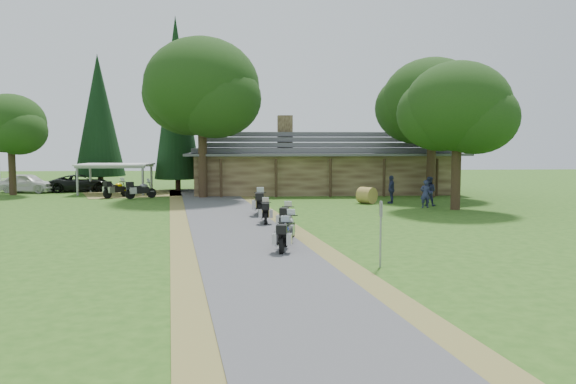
{
  "coord_description": "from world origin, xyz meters",
  "views": [
    {
      "loc": [
        0.07,
        -21.3,
        3.95
      ],
      "look_at": [
        1.91,
        5.52,
        1.6
      ],
      "focal_mm": 35.0,
      "sensor_mm": 36.0,
      "label": 1
    }
  ],
  "objects": [
    {
      "name": "carport",
      "position": [
        -10.33,
        23.06,
        1.18
      ],
      "size": [
        5.55,
        3.82,
        2.35
      ],
      "primitive_type": null,
      "rotation": [
        0.0,
        0.0,
        -0.04
      ],
      "color": "silver",
      "rests_on": "ground"
    },
    {
      "name": "person_b",
      "position": [
        11.35,
        13.21,
        1.08
      ],
      "size": [
        0.76,
        0.7,
        2.17
      ],
      "primitive_type": "imported",
      "rotation": [
        0.0,
        0.0,
        2.6
      ],
      "color": "navy",
      "rests_on": "ground"
    },
    {
      "name": "driveway",
      "position": [
        -0.5,
        4.0,
        0.0
      ],
      "size": [
        51.95,
        51.95,
        0.0
      ],
      "primitive_type": "plane",
      "rotation": [
        0.0,
        0.0,
        0.14
      ],
      "color": "#3E3F41",
      "rests_on": "ground"
    },
    {
      "name": "car_white_sedan",
      "position": [
        -17.64,
        24.68,
        0.97
      ],
      "size": [
        3.71,
        6.24,
        1.94
      ],
      "primitive_type": "imported",
      "rotation": [
        0.0,
        0.0,
        1.34
      ],
      "color": "silver",
      "rests_on": "ground"
    },
    {
      "name": "lodge",
      "position": [
        6.0,
        24.0,
        2.45
      ],
      "size": [
        21.4,
        9.4,
        4.9
      ],
      "primitive_type": null,
      "color": "#4F3A29",
      "rests_on": "ground"
    },
    {
      "name": "oak_driveway",
      "position": [
        12.29,
        11.13,
        4.92
      ],
      "size": [
        6.21,
        6.21,
        9.84
      ],
      "primitive_type": null,
      "color": "#17350F",
      "rests_on": "ground"
    },
    {
      "name": "motorcycle_carport_a",
      "position": [
        -9.6,
        20.05,
        0.69
      ],
      "size": [
        1.74,
        2.02,
        1.39
      ],
      "primitive_type": null,
      "rotation": [
        0.0,
        0.0,
        0.93
      ],
      "color": "#D1B104",
      "rests_on": "ground"
    },
    {
      "name": "motorcycle_row_d",
      "position": [
        0.85,
        6.23,
        0.61
      ],
      "size": [
        0.63,
        1.79,
        1.21
      ],
      "primitive_type": null,
      "rotation": [
        0.0,
        0.0,
        1.54
      ],
      "color": "#CB550B",
      "rests_on": "ground"
    },
    {
      "name": "cedar_far",
      "position": [
        -12.85,
        28.32,
        5.78
      ],
      "size": [
        4.24,
        4.24,
        11.57
      ],
      "primitive_type": "cone",
      "color": "black",
      "rests_on": "ground"
    },
    {
      "name": "oak_silo",
      "position": [
        -17.95,
        22.65,
        4.39
      ],
      "size": [
        5.2,
        5.2,
        8.79
      ],
      "primitive_type": null,
      "color": "#17350F",
      "rests_on": "ground"
    },
    {
      "name": "hay_bale",
      "position": [
        7.73,
        14.8,
        0.54
      ],
      "size": [
        1.46,
        1.45,
        1.07
      ],
      "primitive_type": "cylinder",
      "rotation": [
        1.57,
        0.0,
        0.7
      ],
      "color": "olive",
      "rests_on": "ground"
    },
    {
      "name": "oak_lodge_right",
      "position": [
        13.3,
        18.81,
        5.62
      ],
      "size": [
        7.33,
        7.33,
        11.25
      ],
      "primitive_type": null,
      "color": "#17350F",
      "rests_on": "ground"
    },
    {
      "name": "person_c",
      "position": [
        9.35,
        14.79,
        1.08
      ],
      "size": [
        0.66,
        0.74,
        2.16
      ],
      "primitive_type": "imported",
      "rotation": [
        0.0,
        0.0,
        4.27
      ],
      "color": "navy",
      "rests_on": "ground"
    },
    {
      "name": "motorcycle_carport_b",
      "position": [
        -7.69,
        19.18,
        0.69
      ],
      "size": [
        2.06,
        1.65,
        1.38
      ],
      "primitive_type": null,
      "rotation": [
        0.0,
        0.0,
        0.57
      ],
      "color": "slate",
      "rests_on": "ground"
    },
    {
      "name": "motorcycle_row_e",
      "position": [
        0.64,
        9.47,
        0.73
      ],
      "size": [
        0.79,
        2.15,
        1.45
      ],
      "primitive_type": null,
      "rotation": [
        0.0,
        0.0,
        1.52
      ],
      "color": "black",
      "rests_on": "ground"
    },
    {
      "name": "oak_lodge_left",
      "position": [
        -3.3,
        19.51,
        6.43
      ],
      "size": [
        8.22,
        8.22,
        12.86
      ],
      "primitive_type": null,
      "color": "#17350F",
      "rests_on": "ground"
    },
    {
      "name": "car_dark_suv",
      "position": [
        -13.63,
        25.46,
        1.03
      ],
      "size": [
        3.29,
        5.73,
        2.06
      ],
      "primitive_type": "imported",
      "rotation": [
        0.0,
        0.0,
        1.77
      ],
      "color": "black",
      "rests_on": "ground"
    },
    {
      "name": "person_a",
      "position": [
        10.79,
        12.19,
        1.0
      ],
      "size": [
        0.57,
        0.41,
        2.0
      ],
      "primitive_type": "imported",
      "rotation": [
        0.0,
        0.0,
        3.15
      ],
      "color": "navy",
      "rests_on": "ground"
    },
    {
      "name": "cedar_near",
      "position": [
        -5.89,
        25.8,
        7.16
      ],
      "size": [
        3.8,
        3.8,
        14.32
      ],
      "primitive_type": "cone",
      "color": "black",
      "rests_on": "ground"
    },
    {
      "name": "sign_post",
      "position": [
        4.2,
        -3.97,
        1.07
      ],
      "size": [
        0.38,
        0.06,
        2.14
      ],
      "primitive_type": null,
      "color": "gray",
      "rests_on": "ground"
    },
    {
      "name": "motorcycle_row_c",
      "position": [
        1.73,
        3.95,
        0.62
      ],
      "size": [
        0.96,
        1.9,
        1.24
      ],
      "primitive_type": null,
      "rotation": [
        0.0,
        0.0,
        1.36
      ],
      "color": "gold",
      "rests_on": "ground"
    },
    {
      "name": "motorcycle_row_a",
      "position": [
        1.31,
        -0.98,
        0.6
      ],
      "size": [
        0.86,
        1.84,
        1.21
      ],
      "primitive_type": null,
      "rotation": [
        0.0,
        0.0,
        1.4
      ],
      "color": "navy",
      "rests_on": "ground"
    },
    {
      "name": "motorcycle_row_b",
      "position": [
        1.62,
        1.04,
        0.61
      ],
      "size": [
        1.05,
        1.87,
        1.22
      ],
      "primitive_type": null,
      "rotation": [
        0.0,
        0.0,
        1.29
      ],
      "color": "#A3A6AB",
      "rests_on": "ground"
    },
    {
      "name": "ground",
      "position": [
        0.0,
        0.0,
        0.0
      ],
      "size": [
        120.0,
        120.0,
        0.0
      ],
      "primitive_type": "plane",
      "color": "#295217",
      "rests_on": "ground"
    }
  ]
}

